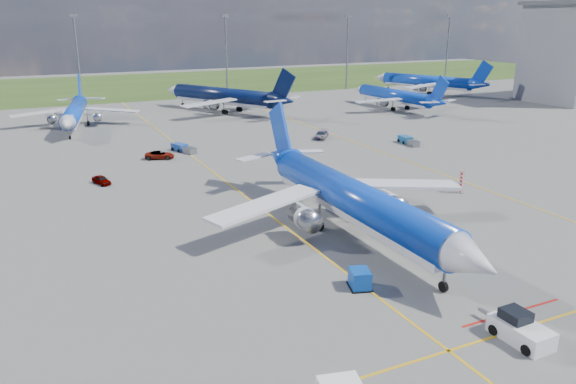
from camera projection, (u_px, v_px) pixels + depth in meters
name	position (u px, v px, depth m)	size (l,w,h in m)	color
ground	(313.00, 248.00, 55.86)	(400.00, 400.00, 0.00)	#545452
grass_strip	(101.00, 87.00, 185.21)	(400.00, 80.00, 0.01)	#2D4719
taxiway_lines	(223.00, 179.00, 79.82)	(60.25, 160.00, 0.02)	gold
floodlight_masts	(156.00, 54.00, 151.07)	(202.20, 0.50, 22.70)	slate
warning_post	(461.00, 182.00, 72.95)	(0.50, 0.50, 3.00)	red
bg_jet_nnw	(76.00, 128.00, 116.55)	(27.52, 36.13, 9.46)	blue
bg_jet_n	(224.00, 112.00, 136.43)	(32.09, 42.11, 11.03)	#07133C
bg_jet_ne	(394.00, 109.00, 140.64)	(27.17, 35.65, 9.34)	blue
bg_jet_ene	(425.00, 93.00, 169.06)	(29.98, 39.35, 10.31)	blue
main_airliner	(353.00, 234.00, 59.32)	(32.70, 42.92, 11.24)	blue
pushback_tug	(520.00, 329.00, 39.73)	(2.41, 6.15, 2.07)	silver
uld_container	(360.00, 279.00, 47.46)	(1.60, 2.00, 1.60)	#0B3FA1
service_car_a	(101.00, 180.00, 77.05)	(1.40, 3.48, 1.19)	#999999
service_car_b	(160.00, 155.00, 90.77)	(2.15, 4.67, 1.30)	#999999
service_car_c	(321.00, 135.00, 105.82)	(2.09, 5.14, 1.49)	#999999
baggage_tug_w	(299.00, 165.00, 85.18)	(2.88, 5.40, 1.17)	#184390
baggage_tug_c	(183.00, 148.00, 95.61)	(3.29, 5.68, 1.24)	#194398
baggage_tug_e	(408.00, 141.00, 101.47)	(2.20, 5.74, 1.26)	#165187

